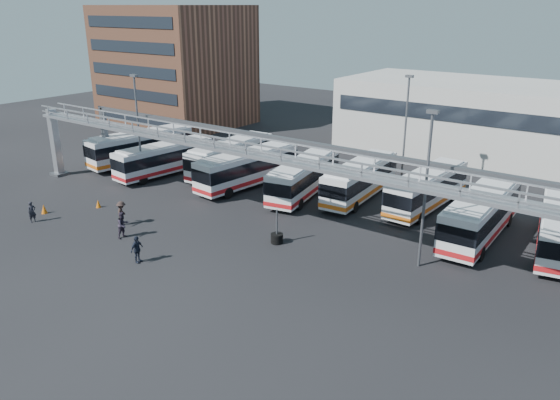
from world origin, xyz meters
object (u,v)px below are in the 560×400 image
Objects in this scene: bus_2 at (231,156)px; pedestrian_d at (137,249)px; light_pole_left at (138,124)px; light_pole_back at (406,125)px; bus_5 at (360,178)px; bus_7 at (481,213)px; tire_stack at (277,237)px; pedestrian_a at (32,212)px; bus_6 at (427,188)px; bus_8 at (560,226)px; bus_4 at (304,176)px; pedestrian_c at (122,213)px; cone_left at (44,209)px; bus_1 at (164,158)px; pedestrian_b at (123,225)px; cone_right at (98,204)px; bus_0 at (141,146)px; bus_3 at (248,167)px; light_pole_mid at (426,182)px.

bus_2 reaches higher than pedestrian_d.
light_pole_left and light_pole_back have the same top height.
bus_5 is 0.94× the size of bus_7.
bus_7 is at bearing -17.47° from bus_5.
light_pole_left is 4.04× the size of tire_stack.
tire_stack is (17.78, 8.04, -0.41)m from pedestrian_a.
bus_6 is 10.79m from bus_8.
pedestrian_c is (-7.43, -14.01, -0.86)m from bus_4.
cone_left is (-20.43, -23.97, -5.35)m from light_pole_back.
bus_8 is at bearing 12.76° from bus_1.
pedestrian_b is 1.06× the size of pedestrian_d.
bus_4 is (14.20, 6.19, -3.90)m from light_pole_left.
bus_4 is 1.02× the size of bus_5.
bus_2 reaches higher than cone_right.
bus_2 is 1.03× the size of bus_5.
bus_5 is at bearing -104.51° from light_pole_back.
light_pole_left reaches higher than bus_4.
light_pole_back is at bearing 138.88° from bus_7.
pedestrian_d is at bearing -125.11° from tire_stack.
bus_5 is at bearing 42.06° from cone_right.
light_pole_back reaches higher than bus_0.
bus_7 is (29.74, 5.80, -3.79)m from light_pole_left.
pedestrian_a is (6.07, -16.08, -1.09)m from bus_0.
tire_stack is (-1.62, -17.50, -5.30)m from light_pole_back.
bus_3 is 6.09× the size of pedestrian_d.
pedestrian_c is (-17.48, -17.23, -0.84)m from bus_6.
cone_right is (-2.74, -13.82, -1.54)m from bus_2.
bus_3 is at bearing -15.66° from pedestrian_a.
cone_right is (1.38, 5.03, -0.50)m from pedestrian_a.
bus_0 reaches higher than bus_8.
light_pole_left is at bearing 106.87° from cone_right.
light_pole_left is 1.00× the size of light_pole_back.
light_pole_back reaches higher than bus_3.
light_pole_mid is 0.90× the size of bus_2.
light_pole_left reaches higher than bus_5.
bus_4 reaches higher than pedestrian_c.
bus_3 is 13.23m from tire_stack.
bus_5 reaches higher than pedestrian_c.
bus_7 is 15.51× the size of cone_left.
pedestrian_b is (4.06, -16.61, -0.89)m from bus_2.
bus_2 is 1.04× the size of bus_6.
bus_3 is at bearing -0.65° from pedestrian_b.
pedestrian_c reaches higher than pedestrian_a.
bus_2 is 15.12× the size of cone_left.
bus_3 is 5.72m from bus_4.
light_pole_left is at bearing -75.77° from bus_1.
bus_4 is 21.85m from cone_left.
light_pole_left is 35.63m from bus_8.
pedestrian_d is at bearing -149.93° from bus_8.
bus_3 is at bearing -179.53° from bus_7.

